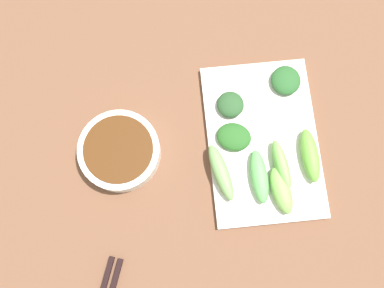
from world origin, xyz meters
name	(u,v)px	position (x,y,z in m)	size (l,w,h in m)	color
tabletop	(215,132)	(0.00, 0.00, 0.01)	(2.10, 2.10, 0.02)	brown
sauce_bowl	(120,151)	(-0.16, -0.02, 0.04)	(0.14, 0.14, 0.04)	white
serving_plate	(262,141)	(0.08, -0.03, 0.03)	(0.19, 0.28, 0.01)	silver
broccoli_leafy_0	(230,105)	(0.03, 0.04, 0.04)	(0.05, 0.05, 0.02)	#294F28
broccoli_stalk_1	(281,165)	(0.10, -0.08, 0.05)	(0.02, 0.09, 0.03)	#77BC55
broccoli_stalk_2	(259,177)	(0.06, -0.09, 0.04)	(0.03, 0.09, 0.02)	#5EAE59
broccoli_leafy_3	(234,137)	(0.03, -0.02, 0.04)	(0.06, 0.05, 0.02)	#275C22
broccoli_stalk_4	(221,172)	(0.00, -0.08, 0.05)	(0.03, 0.10, 0.03)	#72A45B
broccoli_leafy_5	(286,80)	(0.13, 0.07, 0.04)	(0.05, 0.05, 0.02)	#275928
broccoli_stalk_6	(281,190)	(0.09, -0.12, 0.04)	(0.03, 0.08, 0.02)	#78B24F
broccoli_stalk_7	(310,155)	(0.15, -0.06, 0.05)	(0.03, 0.09, 0.03)	#67A93D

